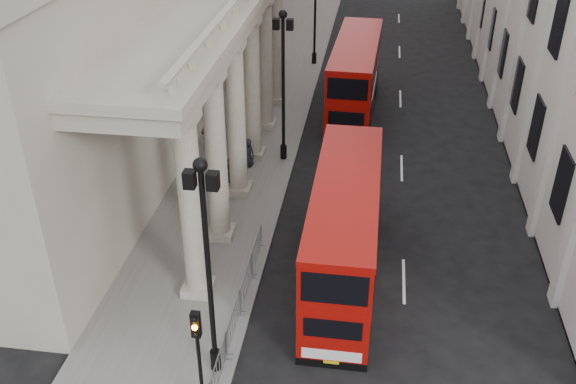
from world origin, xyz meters
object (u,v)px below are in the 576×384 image
object	(u,v)px
bus_far	(355,76)
pedestrian_c	(248,152)
lamp_post_north	(315,1)
lamp_post_south	(207,258)
bus_near	(344,230)
pedestrian_a	(231,174)
traffic_light	(198,347)
pedestrian_b	(208,135)
lamp_post_mid	(283,77)

from	to	relation	value
bus_far	pedestrian_c	bearing A→B (deg)	-120.05
lamp_post_north	lamp_post_south	bearing A→B (deg)	-90.00
bus_far	bus_near	bearing A→B (deg)	-86.34
lamp_post_north	pedestrian_a	xyz separation A→B (m)	(-2.14, -19.78, -3.91)
traffic_light	pedestrian_a	size ratio (longest dim) A/B	2.44
lamp_post_south	pedestrian_b	distance (m)	17.50
bus_near	pedestrian_c	xyz separation A→B (m)	(-5.80, 8.92, -1.46)
pedestrian_a	bus_far	bearing A→B (deg)	52.08
lamp_post_north	traffic_light	xyz separation A→B (m)	(0.10, -34.02, -1.80)
lamp_post_south	bus_far	size ratio (longest dim) A/B	0.76
traffic_light	pedestrian_c	distance (m)	17.10
pedestrian_c	pedestrian_b	bearing A→B (deg)	162.76
traffic_light	pedestrian_b	xyz separation A→B (m)	(-4.55, 18.50, -2.05)
lamp_post_mid	bus_near	world-z (taller)	lamp_post_mid
lamp_post_north	traffic_light	distance (m)	34.07
traffic_light	lamp_post_south	bearing A→B (deg)	92.84
lamp_post_mid	bus_near	distance (m)	11.14
lamp_post_north	bus_far	xyz separation A→B (m)	(3.52, -8.69, -2.46)
bus_near	bus_far	world-z (taller)	bus_far
lamp_post_north	bus_far	world-z (taller)	lamp_post_north
pedestrian_b	pedestrian_c	size ratio (longest dim) A/B	1.15
bus_far	pedestrian_a	world-z (taller)	bus_far
lamp_post_south	bus_far	world-z (taller)	lamp_post_south
pedestrian_a	lamp_post_north	bearing A→B (deg)	72.93
lamp_post_north	bus_near	world-z (taller)	lamp_post_north
bus_near	pedestrian_b	distance (m)	13.59
lamp_post_mid	pedestrian_a	xyz separation A→B (m)	(-2.14, -3.78, -3.91)
traffic_light	pedestrian_a	bearing A→B (deg)	98.94
lamp_post_mid	traffic_light	bearing A→B (deg)	-89.68
pedestrian_b	pedestrian_c	distance (m)	3.12
bus_far	pedestrian_b	bearing A→B (deg)	-137.33
lamp_post_mid	pedestrian_b	distance (m)	5.91
lamp_post_north	pedestrian_c	distance (m)	17.71
bus_far	pedestrian_c	world-z (taller)	bus_far
pedestrian_a	pedestrian_c	size ratio (longest dim) A/B	1.08
lamp_post_north	bus_far	size ratio (longest dim) A/B	0.76
lamp_post_north	pedestrian_c	bearing A→B (deg)	-95.98
traffic_light	pedestrian_b	size ratio (longest dim) A/B	2.30
pedestrian_c	traffic_light	bearing A→B (deg)	-69.06
lamp_post_north	bus_near	bearing A→B (deg)	-81.28
pedestrian_b	lamp_post_north	bearing A→B (deg)	-92.30
bus_far	pedestrian_c	distance (m)	10.11
pedestrian_b	traffic_light	bearing A→B (deg)	117.50
pedestrian_b	pedestrian_c	world-z (taller)	pedestrian_b
bus_near	lamp_post_mid	bearing A→B (deg)	111.78
pedestrian_a	pedestrian_c	xyz separation A→B (m)	(0.34, 2.62, -0.07)
lamp_post_north	pedestrian_c	size ratio (longest dim) A/B	5.12
pedestrian_b	pedestrian_c	bearing A→B (deg)	161.93
lamp_post_north	pedestrian_a	bearing A→B (deg)	-96.17
lamp_post_south	lamp_post_mid	world-z (taller)	same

